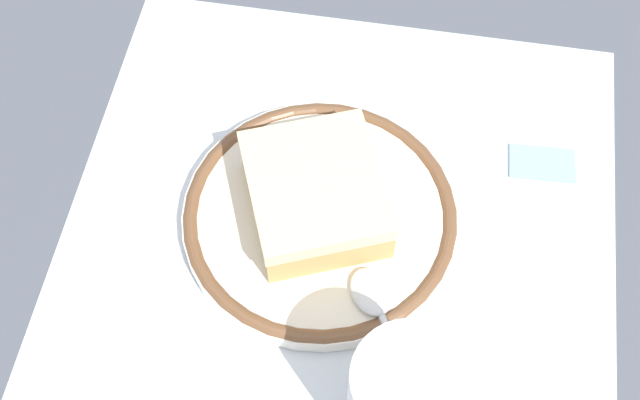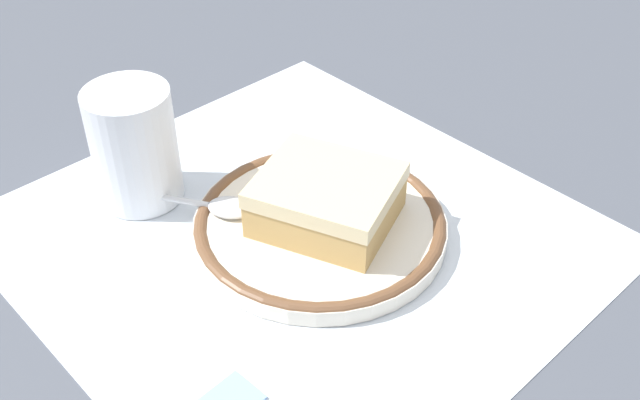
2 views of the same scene
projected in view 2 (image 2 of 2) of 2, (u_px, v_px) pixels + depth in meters
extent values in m
plane|color=#4C515B|center=(297.00, 236.00, 0.60)|extent=(2.40, 2.40, 0.00)
cube|color=silver|center=(297.00, 235.00, 0.60)|extent=(0.42, 0.40, 0.00)
cylinder|color=silver|center=(320.00, 226.00, 0.59)|extent=(0.20, 0.20, 0.01)
torus|color=brown|center=(320.00, 223.00, 0.59)|extent=(0.20, 0.20, 0.01)
cube|color=tan|center=(327.00, 206.00, 0.58)|extent=(0.13, 0.12, 0.03)
cube|color=beige|center=(327.00, 185.00, 0.57)|extent=(0.13, 0.12, 0.01)
ellipsoid|color=silver|center=(230.00, 207.00, 0.60)|extent=(0.05, 0.04, 0.01)
cylinder|color=silver|center=(160.00, 197.00, 0.61)|extent=(0.08, 0.05, 0.01)
cylinder|color=white|center=(134.00, 146.00, 0.61)|extent=(0.07, 0.07, 0.10)
cylinder|color=brown|center=(138.00, 164.00, 0.62)|extent=(0.06, 0.06, 0.06)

